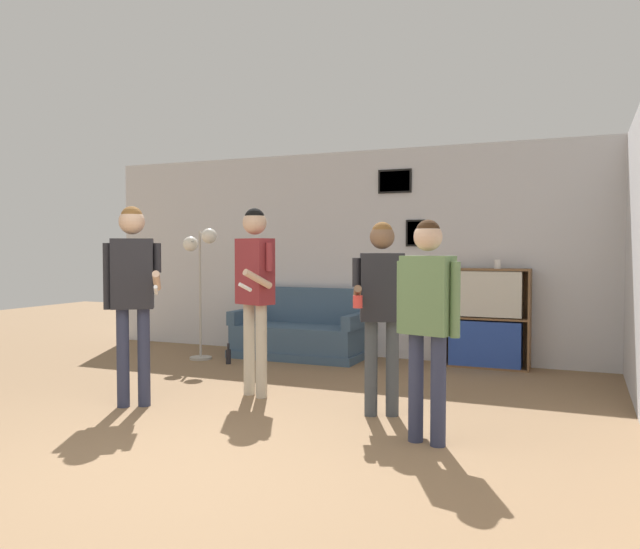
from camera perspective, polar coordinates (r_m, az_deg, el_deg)
ground_plane at (r=4.17m, az=-15.38°, el=-17.48°), size 20.00×20.00×0.00m
wall_back at (r=8.17m, az=5.43°, el=1.91°), size 8.18×0.08×2.70m
couch at (r=8.20m, az=-1.86°, el=-5.51°), size 1.71×0.80×0.89m
bookshelf at (r=7.69m, az=14.92°, el=-3.89°), size 1.02×0.30×1.18m
floor_lamp at (r=8.10m, az=-10.92°, el=1.36°), size 0.47×0.28×1.68m
person_player_foreground_left at (r=5.79m, az=-16.77°, el=-0.68°), size 0.61×0.37×1.79m
person_player_foreground_center at (r=5.97m, az=-6.00°, el=-0.44°), size 0.47×0.58×1.80m
person_watcher_holding_cup at (r=5.26m, az=5.68°, el=-2.11°), size 0.47×0.53×1.64m
person_spectator_near_bookshelf at (r=4.55m, az=9.80°, el=-3.00°), size 0.49×0.28×1.62m
bottle_on_floor at (r=7.80m, az=-8.38°, el=-7.38°), size 0.07×0.07×0.25m
drinking_cup at (r=7.63m, az=15.93°, el=0.92°), size 0.07×0.07×0.10m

